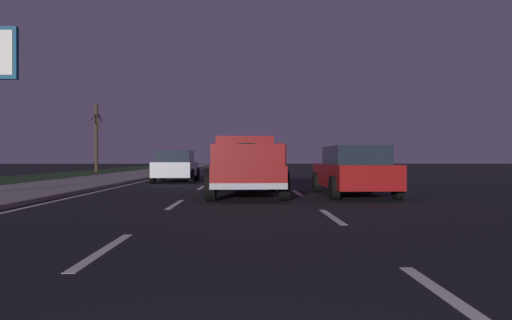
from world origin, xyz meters
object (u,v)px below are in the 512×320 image
object	(u,v)px
pickup_truck	(245,164)
bare_tree_far	(96,137)
sedan_red	(354,171)
sedan_white	(176,166)

from	to	relation	value
pickup_truck	bare_tree_far	xyz separation A→B (m)	(24.48, 12.46, 1.97)
sedan_red	sedan_white	bearing A→B (deg)	38.05
pickup_truck	sedan_white	xyz separation A→B (m)	(8.53, 3.44, -0.20)
sedan_white	bare_tree_far	bearing A→B (deg)	29.47
sedan_red	bare_tree_far	distance (m)	29.40
pickup_truck	sedan_red	size ratio (longest dim) A/B	1.24
sedan_red	pickup_truck	bearing A→B (deg)	86.76
pickup_truck	sedan_red	xyz separation A→B (m)	(-0.19, -3.38, -0.20)
sedan_white	sedan_red	size ratio (longest dim) A/B	1.00
bare_tree_far	pickup_truck	bearing A→B (deg)	-153.03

